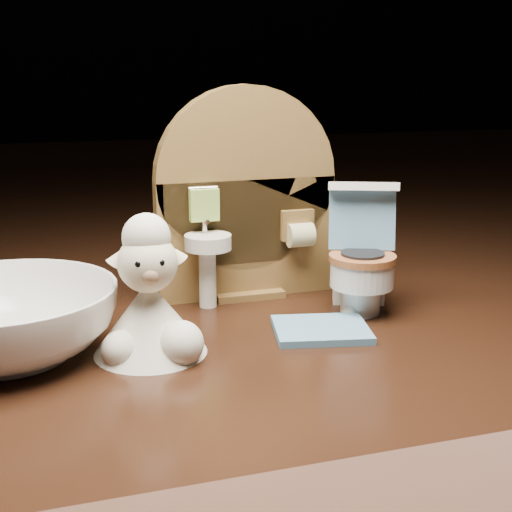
# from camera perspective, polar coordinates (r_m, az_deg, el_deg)

# --- Properties ---
(backdrop_panel) EXTENTS (0.13, 0.05, 0.15)m
(backdrop_panel) POSITION_cam_1_polar(r_m,az_deg,el_deg) (0.51, -0.90, 3.99)
(backdrop_panel) COLOR brown
(backdrop_panel) RESTS_ON ground
(toy_toilet) EXTENTS (0.05, 0.06, 0.09)m
(toy_toilet) POSITION_cam_1_polar(r_m,az_deg,el_deg) (0.49, 8.40, -0.62)
(toy_toilet) COLOR white
(toy_toilet) RESTS_ON ground
(bath_mat) EXTENTS (0.07, 0.06, 0.00)m
(bath_mat) POSITION_cam_1_polar(r_m,az_deg,el_deg) (0.45, 5.24, -5.89)
(bath_mat) COLOR #5C90B8
(bath_mat) RESTS_ON ground
(toilet_brush) EXTENTS (0.02, 0.02, 0.04)m
(toilet_brush) POSITION_cam_1_polar(r_m,az_deg,el_deg) (0.48, 7.84, -3.52)
(toilet_brush) COLOR white
(toilet_brush) RESTS_ON ground
(plush_lamb) EXTENTS (0.07, 0.07, 0.09)m
(plush_lamb) POSITION_cam_1_polar(r_m,az_deg,el_deg) (0.41, -8.48, -3.97)
(plush_lamb) COLOR white
(plush_lamb) RESTS_ON ground
(ceramic_bowl) EXTENTS (0.15, 0.15, 0.04)m
(ceramic_bowl) POSITION_cam_1_polar(r_m,az_deg,el_deg) (0.43, -19.48, -5.02)
(ceramic_bowl) COLOR white
(ceramic_bowl) RESTS_ON ground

